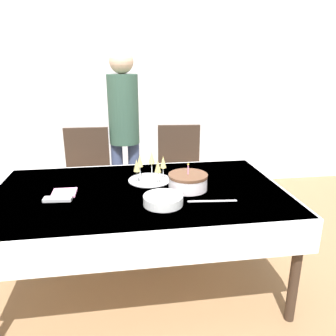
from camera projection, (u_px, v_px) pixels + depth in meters
The scene contains 12 objects.
ground_plane at pixel (142, 282), 2.38m from camera, with size 12.00×12.00×0.00m, color #93704C.
wall_back at pixel (127, 77), 3.78m from camera, with size 8.00×0.05×2.70m.
dining_table at pixel (140, 204), 2.19m from camera, with size 1.91×1.13×0.72m.
dining_chair_far_left at pixel (88, 177), 2.99m from camera, with size 0.43×0.43×0.96m.
dining_chair_far_right at pixel (179, 172), 3.11m from camera, with size 0.46×0.46×0.96m.
birthday_cake at pixel (188, 182), 2.16m from camera, with size 0.26×0.26×0.18m.
champagne_tray at pixel (150, 170), 2.30m from camera, with size 0.30×0.30×0.18m.
plate_stack_main at pixel (163, 200), 1.94m from camera, with size 0.24×0.24×0.06m.
cake_knife at pixel (212, 201), 1.98m from camera, with size 0.30×0.05×0.00m.
fork_pile at pixel (58, 199), 1.99m from camera, with size 0.17×0.07×0.02m.
napkin_pile at pixel (64, 193), 2.10m from camera, with size 0.15×0.15×0.01m.
person_standing at pixel (124, 123), 3.04m from camera, with size 0.28×0.28×1.63m.
Camera 1 is at (-0.10, -2.01, 1.54)m, focal length 35.00 mm.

